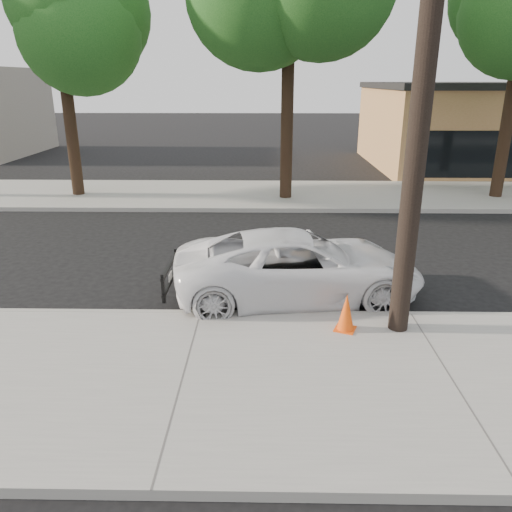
{
  "coord_description": "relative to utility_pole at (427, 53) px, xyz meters",
  "views": [
    {
      "loc": [
        1.21,
        -10.7,
        4.34
      ],
      "look_at": [
        1.04,
        -1.3,
        1.0
      ],
      "focal_mm": 35.0,
      "sensor_mm": 36.0,
      "label": 1
    }
  ],
  "objects": [
    {
      "name": "ground",
      "position": [
        -3.6,
        2.7,
        -4.7
      ],
      "size": [
        120.0,
        120.0,
        0.0
      ],
      "primitive_type": "plane",
      "color": "black",
      "rests_on": "ground"
    },
    {
      "name": "tree_b",
      "position": [
        -9.41,
        10.76,
        1.45
      ],
      "size": [
        4.34,
        4.2,
        8.45
      ],
      "color": "black",
      "rests_on": "far_sidewalk"
    },
    {
      "name": "utility_pole",
      "position": [
        0.0,
        0.0,
        0.0
      ],
      "size": [
        1.4,
        0.34,
        9.0
      ],
      "color": "black",
      "rests_on": "near_sidewalk"
    },
    {
      "name": "traffic_cone",
      "position": [
        -0.95,
        -0.08,
        -4.22
      ],
      "size": [
        0.46,
        0.46,
        0.68
      ],
      "rotation": [
        0.0,
        0.0,
        -0.39
      ],
      "color": "#FC520D",
      "rests_on": "near_sidewalk"
    },
    {
      "name": "near_sidewalk",
      "position": [
        -3.6,
        -1.6,
        -4.62
      ],
      "size": [
        90.0,
        4.4,
        0.15
      ],
      "primitive_type": "cube",
      "color": "gray",
      "rests_on": "ground"
    },
    {
      "name": "curb_near",
      "position": [
        -3.6,
        0.6,
        -4.62
      ],
      "size": [
        90.0,
        0.12,
        0.16
      ],
      "primitive_type": "cube",
      "color": "#9E9B93",
      "rests_on": "ground"
    },
    {
      "name": "far_sidewalk",
      "position": [
        -3.6,
        11.2,
        -4.62
      ],
      "size": [
        90.0,
        5.0,
        0.15
      ],
      "primitive_type": "cube",
      "color": "gray",
      "rests_on": "ground"
    },
    {
      "name": "police_cruiser",
      "position": [
        -1.68,
        1.64,
        -3.99
      ],
      "size": [
        5.31,
        2.91,
        1.41
      ],
      "primitive_type": "imported",
      "rotation": [
        0.0,
        0.0,
        1.69
      ],
      "color": "white",
      "rests_on": "ground"
    }
  ]
}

